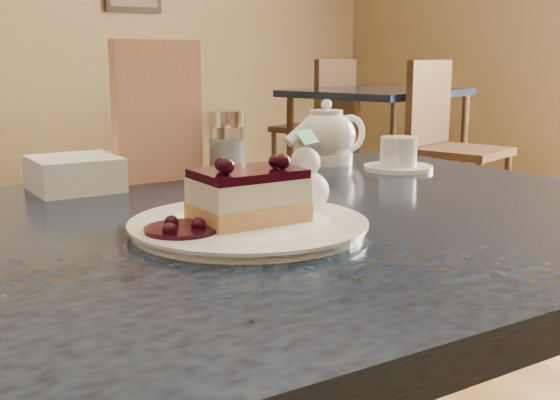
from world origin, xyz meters
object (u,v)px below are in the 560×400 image
cheesecake_slice (248,196)px  tea_set (340,141)px  bg_table_far_right (374,200)px  main_table (229,285)px  dessert_plate (248,226)px

cheesecake_slice → tea_set: (0.41, 0.36, 0.00)m
bg_table_far_right → cheesecake_slice: bearing=-149.6°
tea_set → bg_table_far_right: tea_set is taller
main_table → bg_table_far_right: (2.52, 2.68, -0.63)m
main_table → tea_set: size_ratio=4.86×
cheesecake_slice → tea_set: bearing=41.2°
cheesecake_slice → dessert_plate: bearing=0.0°
cheesecake_slice → bg_table_far_right: bearing=47.3°
main_table → dessert_plate: 0.10m
cheesecake_slice → bg_table_far_right: (2.52, 2.73, -0.76)m
dessert_plate → tea_set: tea_set is taller
tea_set → bg_table_far_right: size_ratio=0.14×
main_table → dessert_plate: size_ratio=4.54×
main_table → cheesecake_slice: (0.00, -0.05, 0.13)m
main_table → bg_table_far_right: same height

